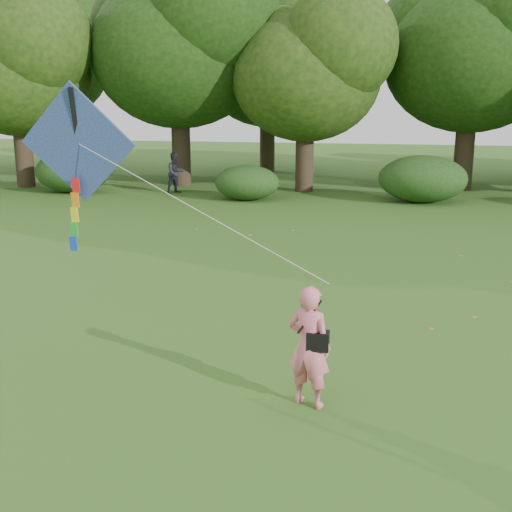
# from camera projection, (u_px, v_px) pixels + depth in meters

# --- Properties ---
(ground) EXTENTS (100.00, 100.00, 0.00)m
(ground) POSITION_uv_depth(u_px,v_px,m) (277.00, 391.00, 9.31)
(ground) COLOR #265114
(ground) RESTS_ON ground
(man_kite_flyer) EXTENTS (0.73, 0.60, 1.72)m
(man_kite_flyer) POSITION_uv_depth(u_px,v_px,m) (309.00, 346.00, 8.71)
(man_kite_flyer) COLOR #EB6E84
(man_kite_flyer) RESTS_ON ground
(bystander_left) EXTENTS (1.07, 1.08, 1.76)m
(bystander_left) POSITION_uv_depth(u_px,v_px,m) (176.00, 173.00, 27.97)
(bystander_left) COLOR #21222D
(bystander_left) RESTS_ON ground
(crossbody_bag) EXTENTS (0.43, 0.20, 0.70)m
(crossbody_bag) POSITION_uv_depth(u_px,v_px,m) (318.00, 340.00, 8.63)
(crossbody_bag) COLOR black
(crossbody_bag) RESTS_ON ground
(flying_kite) EXTENTS (5.50, 2.42, 2.91)m
(flying_kite) POSITION_uv_depth(u_px,v_px,m) (78.00, 147.00, 10.83)
(flying_kite) COLOR #2658A8
(flying_kite) RESTS_ON ground
(tree_line) EXTENTS (54.70, 15.30, 9.48)m
(tree_line) POSITION_uv_depth(u_px,v_px,m) (393.00, 63.00, 29.42)
(tree_line) COLOR #3A2D1E
(tree_line) RESTS_ON ground
(shrub_band) EXTENTS (39.15, 3.22, 1.88)m
(shrub_band) POSITION_uv_depth(u_px,v_px,m) (329.00, 180.00, 25.99)
(shrub_band) COLOR #264919
(shrub_band) RESTS_ON ground
(fallen_leaves) EXTENTS (9.37, 12.49, 0.01)m
(fallen_leaves) POSITION_uv_depth(u_px,v_px,m) (366.00, 280.00, 14.91)
(fallen_leaves) COLOR olive
(fallen_leaves) RESTS_ON ground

